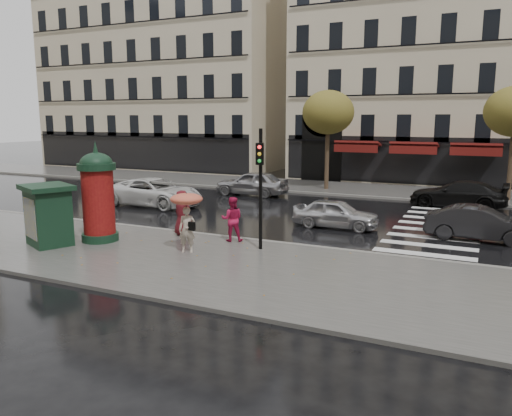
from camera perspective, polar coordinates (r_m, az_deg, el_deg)
The scene contains 20 objects.
ground at distance 17.03m, azimuth -3.72°, elevation -6.27°, with size 160.00×160.00×0.00m, color black.
near_sidewalk at distance 16.59m, azimuth -4.56°, elevation -6.51°, with size 90.00×7.00×0.12m, color #474744.
far_sidewalk at distance 34.53m, azimuth 11.69°, elevation 2.09°, with size 90.00×6.00×0.12m, color #474744.
near_kerb at distance 19.59m, azimuth 0.53°, elevation -3.82°, with size 90.00×0.25×0.14m, color slate.
far_kerb at distance 31.65m, azimuth 10.41°, elevation 1.43°, with size 90.00×0.25×0.14m, color slate.
zebra_crossing at distance 24.43m, azimuth 20.17°, elevation -1.79°, with size 3.60×11.75×0.01m, color silver.
bldg_far_corner at distance 44.78m, azimuth 23.65°, elevation 17.75°, with size 26.00×14.00×22.90m.
bldg_far_left at distance 53.83m, azimuth -9.20°, elevation 17.04°, with size 24.00×14.00×22.90m.
tree_far_left at distance 33.76m, azimuth 8.25°, elevation 10.72°, with size 3.40×3.40×6.64m.
woman_umbrella at distance 17.68m, azimuth -7.92°, elevation -0.50°, with size 1.14×1.14×2.20m.
woman_red at distance 19.27m, azimuth -2.75°, elevation -1.28°, with size 0.84×0.66×1.73m, color #B71643.
man_burgundy at distance 20.42m, azimuth -8.44°, elevation -0.56°, with size 0.90×0.59×1.85m, color #4F0F16.
morris_column at distance 20.10m, azimuth -17.62°, elevation 1.58°, with size 1.44×1.44×3.87m.
traffic_light at distance 17.72m, azimuth 0.50°, elevation 3.52°, with size 0.32×0.43×4.35m.
newsstand at distance 20.21m, azimuth -22.66°, elevation -0.65°, with size 2.37×2.22×2.27m.
car_silver at distance 22.47m, azimuth 9.10°, elevation -0.62°, with size 1.53×3.80×1.29m, color silver.
car_darkgrey at distance 21.82m, azimuth 24.21°, elevation -1.63°, with size 1.44×4.14×1.36m, color black.
car_white at distance 28.29m, azimuth -11.58°, elevation 1.79°, with size 2.56×5.56×1.54m, color white.
car_black at distance 29.47m, azimuth 22.09°, elevation 1.49°, with size 2.04×5.02×1.46m, color black.
car_far_silver at distance 31.51m, azimuth -0.48°, elevation 2.86°, with size 1.84×4.58×1.56m, color #9D9DA2.
Camera 1 is at (7.93, -14.27, 4.84)m, focal length 35.00 mm.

